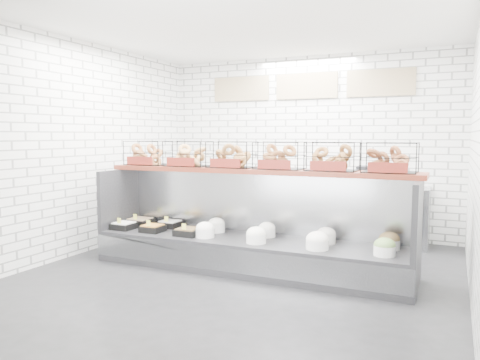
% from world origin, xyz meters
% --- Properties ---
extents(ground, '(5.50, 5.50, 0.00)m').
position_xyz_m(ground, '(0.00, 0.00, 0.00)').
color(ground, black).
rests_on(ground, ground).
extents(room_shell, '(5.02, 5.51, 3.01)m').
position_xyz_m(room_shell, '(0.00, 0.60, 2.06)').
color(room_shell, white).
rests_on(room_shell, ground).
extents(display_case, '(4.00, 0.90, 1.20)m').
position_xyz_m(display_case, '(0.00, 0.34, 0.33)').
color(display_case, black).
rests_on(display_case, ground).
extents(bagel_shelf, '(4.10, 0.50, 0.40)m').
position_xyz_m(bagel_shelf, '(0.00, 0.52, 1.39)').
color(bagel_shelf, '#541C12').
rests_on(bagel_shelf, display_case).
extents(prep_counter, '(4.00, 0.60, 1.20)m').
position_xyz_m(prep_counter, '(-0.01, 2.43, 0.47)').
color(prep_counter, '#93969B').
rests_on(prep_counter, ground).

